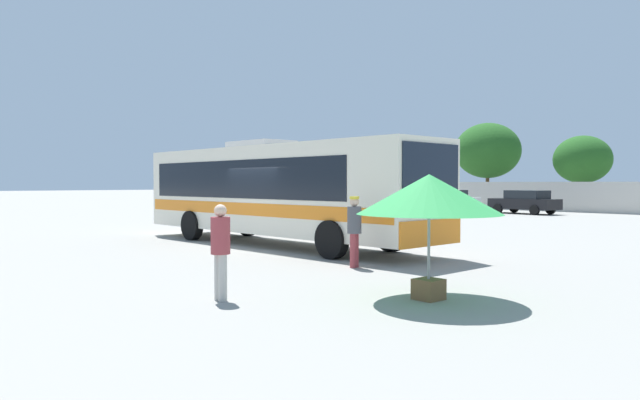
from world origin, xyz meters
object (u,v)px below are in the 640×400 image
Objects in this scene: passenger_waiting_on_apron at (221,246)px; roadside_tree_midleft at (582,160)px; coach_bus_cream_orange at (275,189)px; parked_car_second_black at (525,201)px; roadside_tree_left at (488,151)px; attendant_by_bus_door at (354,227)px; vendor_umbrella_near_gate_green at (429,196)px; parked_car_leftmost_white at (451,200)px.

passenger_waiting_on_apron is 0.29× the size of roadside_tree_midleft.
parked_car_second_black is (-4.52, 23.91, -1.02)m from coach_bus_cream_orange.
parked_car_second_black is at bearing -47.34° from roadside_tree_left.
attendant_by_bus_door is 1.03× the size of passenger_waiting_on_apron.
attendant_by_bus_door is at bearing -68.79° from parked_car_second_black.
roadside_tree_left is 1.27× the size of roadside_tree_midleft.
roadside_tree_midleft is at bearing 6.56° from roadside_tree_left.
roadside_tree_midleft is at bearing 99.29° from coach_bus_cream_orange.
roadside_tree_midleft reaches higher than attendant_by_bus_door.
coach_bus_cream_orange is 24.36m from parked_car_second_black.
roadside_tree_midleft is (-1.17, 10.86, 3.07)m from parked_car_second_black.
coach_bus_cream_orange is 2.13× the size of roadside_tree_midleft.
roadside_tree_left is (-22.74, 37.41, 3.07)m from vendor_umbrella_near_gate_green.
coach_bus_cream_orange is at bearing 161.96° from attendant_by_bus_door.
roadside_tree_midleft is (-11.14, 36.55, 2.91)m from attendant_by_bus_door.
vendor_umbrella_near_gate_green is at bearing -63.68° from parked_car_second_black.
roadside_tree_left is at bearing 112.00° from coach_bus_cream_orange.
roadside_tree_left reaches higher than parked_car_leftmost_white.
attendant_by_bus_door is 0.23× the size of roadside_tree_left.
roadside_tree_left is (-13.68, 33.85, 3.04)m from coach_bus_cream_orange.
parked_car_leftmost_white is 6.31m from parked_car_second_black.
vendor_umbrella_near_gate_green reaches higher than passenger_waiting_on_apron.
roadside_tree_left is (-9.16, 9.94, 4.07)m from parked_car_second_black.
parked_car_leftmost_white is 11.90m from roadside_tree_midleft.
passenger_waiting_on_apron is 35.44m from parked_car_leftmost_white.
roadside_tree_left reaches higher than attendant_by_bus_door.
passenger_waiting_on_apron is at bearing -43.08° from coach_bus_cream_orange.
roadside_tree_midleft is at bearing 106.95° from attendant_by_bus_door.
passenger_waiting_on_apron is at bearing -69.56° from parked_car_second_black.
vendor_umbrella_near_gate_green is 0.55× the size of parked_car_second_black.
roadside_tree_left reaches higher than roadside_tree_midleft.
passenger_waiting_on_apron is 45.23m from roadside_tree_left.
vendor_umbrella_near_gate_green is (9.07, -3.55, -0.03)m from coach_bus_cream_orange.
parked_car_leftmost_white is at bearing 113.81° from coach_bus_cream_orange.
passenger_waiting_on_apron is 32.25m from parked_car_second_black.
coach_bus_cream_orange is 36.64m from roadside_tree_left.
passenger_waiting_on_apron is 0.66× the size of vendor_umbrella_near_gate_green.
parked_car_second_black is 0.79× the size of roadside_tree_midleft.
coach_bus_cream_orange is at bearing -68.00° from roadside_tree_left.
coach_bus_cream_orange is 7.18× the size of attendant_by_bus_door.
vendor_umbrella_near_gate_green is at bearing -21.39° from coach_bus_cream_orange.
roadside_tree_left reaches higher than coach_bus_cream_orange.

